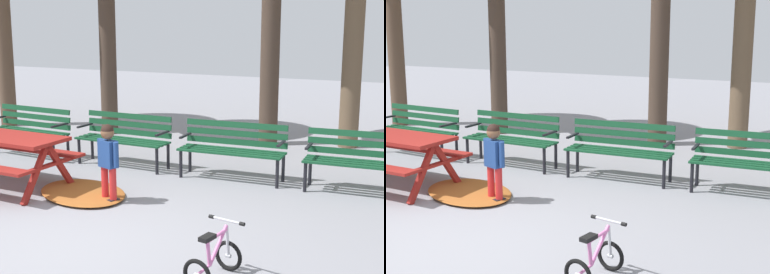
# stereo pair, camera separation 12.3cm
# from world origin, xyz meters

# --- Properties ---
(ground) EXTENTS (36.00, 36.00, 0.00)m
(ground) POSITION_xyz_m (0.00, 0.00, 0.00)
(ground) COLOR gray
(picnic_table) EXTENTS (1.85, 1.40, 0.79)m
(picnic_table) POSITION_xyz_m (-2.00, 1.31, 0.59)
(picnic_table) COLOR maroon
(picnic_table) RESTS_ON ground
(park_bench_far_left) EXTENTS (1.63, 0.56, 0.85)m
(park_bench_far_left) POSITION_xyz_m (-3.04, 3.04, 0.51)
(park_bench_far_left) COLOR #144728
(park_bench_far_left) RESTS_ON ground
(park_bench_left) EXTENTS (1.61, 0.49, 0.85)m
(park_bench_left) POSITION_xyz_m (-1.15, 3.14, 0.51)
(park_bench_left) COLOR #144728
(park_bench_left) RESTS_ON ground
(park_bench_right) EXTENTS (1.62, 0.54, 0.85)m
(park_bench_right) POSITION_xyz_m (0.75, 3.17, 0.51)
(park_bench_right) COLOR #144728
(park_bench_right) RESTS_ON ground
(park_bench_far_right) EXTENTS (1.62, 0.55, 0.85)m
(park_bench_far_right) POSITION_xyz_m (2.65, 3.25, 0.51)
(park_bench_far_right) COLOR #144728
(park_bench_far_right) RESTS_ON ground
(child_standing) EXTENTS (0.38, 0.23, 1.05)m
(child_standing) POSITION_xyz_m (-0.30, 1.39, 0.62)
(child_standing) COLOR red
(child_standing) RESTS_ON ground
(kids_bicycle) EXTENTS (0.44, 0.60, 0.54)m
(kids_bicycle) POSITION_xyz_m (1.85, -0.13, 0.20)
(kids_bicycle) COLOR black
(kids_bicycle) RESTS_ON ground
(leaf_pile) EXTENTS (1.77, 1.57, 0.07)m
(leaf_pile) POSITION_xyz_m (-0.82, 1.50, 0.04)
(leaf_pile) COLOR #9E5623
(leaf_pile) RESTS_ON ground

